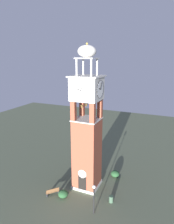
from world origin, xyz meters
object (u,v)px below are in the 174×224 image
object	(u,v)px
park_bench	(53,192)
trash_bin	(111,199)
clock_tower	(87,133)
lamp_post	(94,194)

from	to	relation	value
park_bench	trash_bin	bearing A→B (deg)	13.54
clock_tower	park_bench	xyz separation A→B (m)	(-3.12, -3.57, -7.01)
clock_tower	park_bench	bearing A→B (deg)	-131.13
clock_tower	park_bench	size ratio (longest dim) A/B	12.25
trash_bin	lamp_post	bearing A→B (deg)	-114.85
lamp_post	trash_bin	distance (m)	3.51
park_bench	trash_bin	xyz separation A→B (m)	(7.05, 1.70, -0.08)
clock_tower	lamp_post	distance (m)	7.23
clock_tower	lamp_post	size ratio (longest dim) A/B	5.14
clock_tower	lamp_post	bearing A→B (deg)	-58.23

